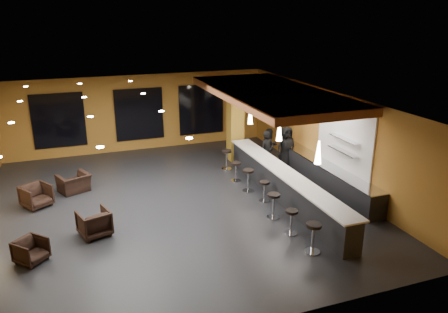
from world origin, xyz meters
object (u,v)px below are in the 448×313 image
object	(u,v)px
prep_counter	(326,176)
column	(235,121)
bar_stool_5	(236,169)
bar_counter	(284,186)
bar_stool_4	(248,177)
armchair_a	(31,251)
pendant_1	(279,131)
bar_stool_0	(313,234)
armchair_c	(36,196)
pendant_2	(250,115)
armchair_b	(94,223)
bar_stool_3	(264,189)
bar_stool_2	(274,203)
bar_stool_6	(227,157)
staff_c	(286,147)
staff_b	(270,147)
pendant_0	(318,152)
staff_a	(267,151)
bar_stool_1	(291,219)
armchair_d	(74,183)

from	to	relation	value
prep_counter	column	size ratio (longest dim) A/B	1.71
bar_stool_5	bar_counter	bearing A→B (deg)	-67.33
bar_stool_4	bar_stool_5	world-z (taller)	bar_stool_4
armchair_a	pendant_1	bearing A→B (deg)	-31.37
pendant_1	bar_stool_0	size ratio (longest dim) A/B	0.81
armchair_c	bar_counter	bearing A→B (deg)	-48.89
pendant_2	armchair_c	world-z (taller)	pendant_2
armchair_b	bar_stool_3	world-z (taller)	armchair_b
bar_stool_2	bar_stool_5	bearing A→B (deg)	89.43
bar_stool_0	bar_stool_2	distance (m)	2.25
bar_counter	bar_stool_6	bearing A→B (deg)	102.63
pendant_2	staff_c	size ratio (longest dim) A/B	0.40
armchair_b	bar_stool_0	xyz separation A→B (m)	(5.49, -3.03, 0.16)
bar_stool_3	staff_b	bearing A→B (deg)	61.76
pendant_1	pendant_0	bearing A→B (deg)	-90.00
armchair_b	bar_stool_6	bearing A→B (deg)	-161.49
bar_counter	armchair_c	world-z (taller)	bar_counter
pendant_0	staff_b	world-z (taller)	pendant_0
staff_c	armchair_c	world-z (taller)	staff_c
pendant_2	armchair_c	xyz separation A→B (m)	(-8.03, -0.67, -1.96)
pendant_1	staff_a	world-z (taller)	pendant_1
staff_c	bar_stool_6	world-z (taller)	staff_c
armchair_c	bar_stool_0	xyz separation A→B (m)	(7.16, -5.71, 0.17)
column	staff_a	xyz separation A→B (m)	(0.70, -1.76, -0.92)
column	staff_b	bearing A→B (deg)	-43.56
bar_stool_5	bar_stool_6	distance (m)	1.36
bar_counter	bar_stool_1	distance (m)	2.44
pendant_2	bar_stool_3	world-z (taller)	pendant_2
armchair_c	bar_stool_3	xyz separation A→B (m)	(7.34, -2.22, 0.08)
armchair_d	bar_stool_6	xyz separation A→B (m)	(6.01, 0.30, 0.20)
pendant_0	staff_c	distance (m)	5.36
prep_counter	armchair_b	bearing A→B (deg)	-174.18
staff_a	bar_stool_4	distance (m)	2.36
pendant_0	bar_stool_6	world-z (taller)	pendant_0
prep_counter	staff_c	distance (m)	2.47
pendant_0	staff_c	size ratio (longest dim) A/B	0.40
bar_stool_3	bar_stool_6	world-z (taller)	bar_stool_6
bar_counter	staff_b	xyz separation A→B (m)	(1.15, 3.51, 0.28)
staff_b	armchair_a	size ratio (longest dim) A/B	2.18
pendant_1	pendant_2	bearing A→B (deg)	90.00
column	bar_stool_1	distance (m)	7.04
armchair_c	bar_stool_3	bearing A→B (deg)	-49.52
bar_counter	column	bearing A→B (deg)	90.00
staff_b	armchair_c	world-z (taller)	staff_b
armchair_c	bar_stool_2	bearing A→B (deg)	-58.78
pendant_2	armchair_b	distance (m)	7.45
bar_stool_5	pendant_2	bearing A→B (deg)	41.86
bar_stool_0	pendant_2	bearing A→B (deg)	82.24
armchair_b	staff_a	bearing A→B (deg)	-172.09
bar_counter	bar_stool_5	bearing A→B (deg)	112.67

